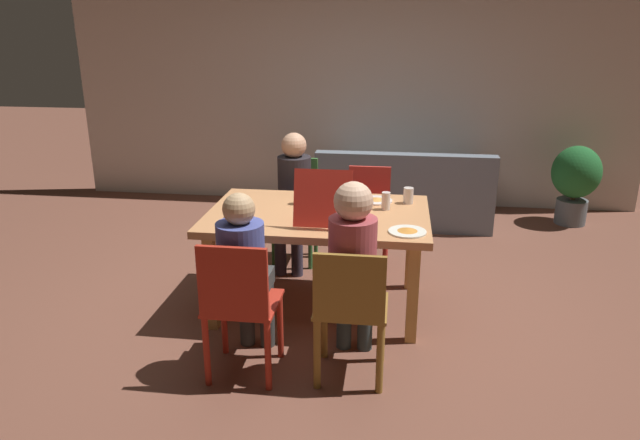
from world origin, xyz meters
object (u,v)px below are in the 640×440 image
object	(u,v)px
chair_0	(239,303)
couch	(403,196)
person_0	(245,267)
drinking_glass_0	(301,196)
plate_1	(377,200)
drinking_glass_2	(408,196)
chair_3	(368,212)
chair_1	(296,204)
person_2	(353,262)
person_1	(293,190)
chair_2	(350,310)
plate_0	(407,231)
plate_2	(239,216)
dining_table	(318,223)
pizza_box_0	(326,212)
potted_plant	(576,179)
drinking_glass_1	(386,201)

from	to	relation	value
chair_0	couch	distance (m)	3.32
person_0	drinking_glass_0	size ratio (longest dim) A/B	9.26
plate_1	drinking_glass_2	distance (m)	0.25
person_0	chair_3	world-z (taller)	person_0
chair_1	plate_1	size ratio (longest dim) A/B	3.77
person_0	chair_1	world-z (taller)	person_0
plate_1	person_0	bearing A→B (deg)	-122.07
person_0	drinking_glass_2	size ratio (longest dim) A/B	9.43
chair_1	person_2	size ratio (longest dim) A/B	0.74
person_1	chair_2	xyz separation A→B (m)	(0.65, -1.76, -0.21)
person_0	chair_1	xyz separation A→B (m)	(-0.00, 1.82, -0.16)
plate_0	plate_2	xyz separation A→B (m)	(-1.19, 0.17, -0.00)
plate_2	couch	size ratio (longest dim) A/B	0.11
dining_table	chair_3	world-z (taller)	chair_3
plate_2	person_1	bearing A→B (deg)	77.68
pizza_box_0	plate_1	world-z (taller)	pizza_box_0
person_0	drinking_glass_2	bearing A→B (deg)	49.71
pizza_box_0	drinking_glass_2	xyz separation A→B (m)	(0.57, 0.47, 0.01)
drinking_glass_0	potted_plant	xyz separation A→B (m)	(2.61, 2.12, -0.32)
drinking_glass_1	dining_table	bearing A→B (deg)	-165.09
chair_3	pizza_box_0	distance (m)	1.18
dining_table	chair_1	size ratio (longest dim) A/B	1.75
person_2	chair_3	xyz separation A→B (m)	(-0.00, 1.76, -0.25)
chair_0	chair_2	world-z (taller)	chair_0
person_1	pizza_box_0	xyz separation A→B (m)	(0.41, -0.97, 0.12)
chair_2	drinking_glass_0	world-z (taller)	drinking_glass_0
dining_table	drinking_glass_2	xyz separation A→B (m)	(0.65, 0.31, 0.15)
drinking_glass_0	plate_2	bearing A→B (deg)	-136.65
person_2	couch	world-z (taller)	person_2
chair_2	person_1	bearing A→B (deg)	110.33
chair_2	plate_1	distance (m)	1.32
person_2	drinking_glass_0	xyz separation A→B (m)	(-0.48, 1.00, 0.10)
chair_0	chair_1	xyz separation A→B (m)	(-0.00, 1.98, 0.00)
person_2	drinking_glass_1	world-z (taller)	person_2
chair_3	couch	size ratio (longest dim) A/B	0.47
plate_0	plate_2	distance (m)	1.20
chair_2	couch	bearing A→B (deg)	84.14
chair_1	plate_0	size ratio (longest dim) A/B	3.65
plate_1	dining_table	bearing A→B (deg)	-140.93
chair_0	plate_1	distance (m)	1.56
dining_table	plate_0	distance (m)	0.74
chair_1	pizza_box_0	size ratio (longest dim) A/B	1.89
potted_plant	chair_0	bearing A→B (deg)	-129.95
couch	potted_plant	size ratio (longest dim) A/B	2.16
person_1	drinking_glass_1	world-z (taller)	person_1
chair_2	plate_0	xyz separation A→B (m)	(0.32, 0.60, 0.29)
person_2	pizza_box_0	world-z (taller)	person_2
chair_2	drinking_glass_1	size ratio (longest dim) A/B	6.59
dining_table	chair_3	xyz separation A→B (m)	(0.32, 0.94, -0.20)
pizza_box_0	plate_1	bearing A→B (deg)	56.14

